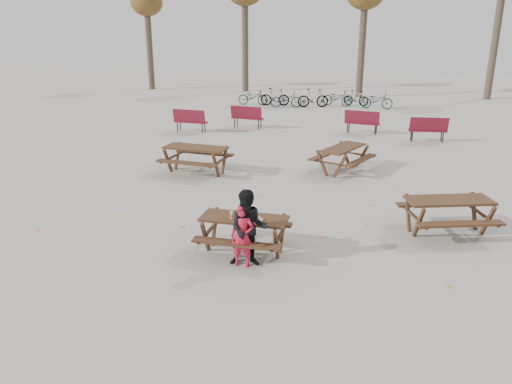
% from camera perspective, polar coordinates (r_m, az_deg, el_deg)
% --- Properties ---
extents(ground, '(80.00, 80.00, 0.00)m').
position_cam_1_polar(ground, '(10.62, -1.34, -6.80)').
color(ground, gray).
rests_on(ground, ground).
extents(main_picnic_table, '(1.80, 1.45, 0.78)m').
position_cam_1_polar(main_picnic_table, '(10.38, -1.36, -3.88)').
color(main_picnic_table, '#352213').
rests_on(main_picnic_table, ground).
extents(food_tray, '(0.18, 0.11, 0.03)m').
position_cam_1_polar(food_tray, '(10.15, 0.25, -3.16)').
color(food_tray, white).
rests_on(food_tray, main_picnic_table).
extents(bread_roll, '(0.14, 0.06, 0.05)m').
position_cam_1_polar(bread_roll, '(10.14, 0.25, -2.93)').
color(bread_roll, tan).
rests_on(bread_roll, food_tray).
extents(soda_bottle, '(0.07, 0.07, 0.17)m').
position_cam_1_polar(soda_bottle, '(10.23, -2.81, -2.67)').
color(soda_bottle, silver).
rests_on(soda_bottle, main_picnic_table).
extents(child, '(0.48, 0.33, 1.27)m').
position_cam_1_polar(child, '(9.78, -1.60, -5.06)').
color(child, red).
rests_on(child, ground).
extents(adult, '(0.85, 0.72, 1.57)m').
position_cam_1_polar(adult, '(9.74, -0.87, -4.19)').
color(adult, black).
rests_on(adult, ground).
extents(picnic_table_east, '(2.30, 2.06, 0.82)m').
position_cam_1_polar(picnic_table_east, '(12.18, 21.01, -2.58)').
color(picnic_table_east, '#352213').
rests_on(picnic_table_east, ground).
extents(picnic_table_north, '(2.13, 1.78, 0.86)m').
position_cam_1_polar(picnic_table_north, '(16.11, -6.85, 3.66)').
color(picnic_table_north, '#352213').
rests_on(picnic_table_north, ground).
extents(picnic_table_far, '(2.12, 2.31, 0.81)m').
position_cam_1_polar(picnic_table_far, '(16.43, 9.86, 3.72)').
color(picnic_table_far, '#352213').
rests_on(picnic_table_far, ground).
extents(park_bench_row, '(11.61, 2.19, 1.03)m').
position_cam_1_polar(park_bench_row, '(22.01, 5.49, 7.99)').
color(park_bench_row, maroon).
rests_on(park_bench_row, ground).
extents(bicycle_row, '(8.92, 2.48, 1.06)m').
position_cam_1_polar(bicycle_row, '(29.52, 6.47, 10.60)').
color(bicycle_row, black).
rests_on(bicycle_row, ground).
extents(fallen_leaves, '(11.00, 11.00, 0.01)m').
position_cam_1_polar(fallen_leaves, '(12.76, 3.84, -2.33)').
color(fallen_leaves, '#B5772B').
rests_on(fallen_leaves, ground).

